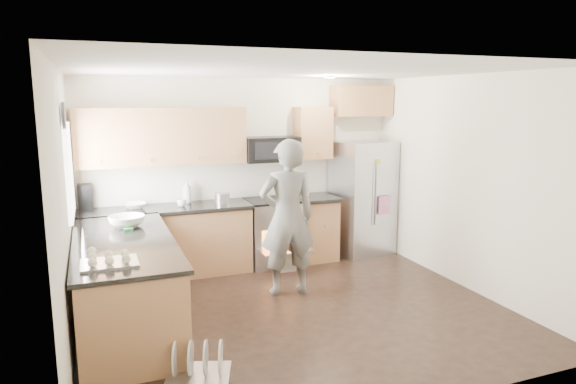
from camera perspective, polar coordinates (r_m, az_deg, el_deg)
name	(u,v)px	position (r m, az deg, el deg)	size (l,w,h in m)	color
ground	(295,311)	(5.81, 0.83, -13.09)	(4.50, 4.50, 0.00)	black
room_shell	(292,160)	(5.37, 0.45, 3.55)	(4.54, 4.04, 2.62)	white
back_cabinet_run	(207,201)	(6.97, -9.02, -0.94)	(4.45, 0.64, 2.50)	#A56B42
peninsula	(126,284)	(5.52, -17.56, -9.67)	(0.96, 2.36, 1.05)	#A56B42
stove_range	(274,217)	(7.23, -1.58, -2.75)	(0.76, 0.97, 1.79)	#B7B7BC
refrigerator	(363,198)	(7.78, 8.31, -0.65)	(0.93, 0.78, 1.69)	#B7B7BC
person	(287,218)	(6.05, -0.09, -2.86)	(0.68, 0.44, 1.86)	slate
dish_rack	(198,368)	(4.61, -9.93, -18.66)	(0.63, 0.56, 0.32)	#B7B7BC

